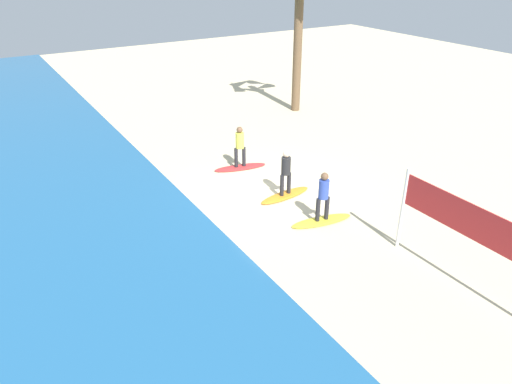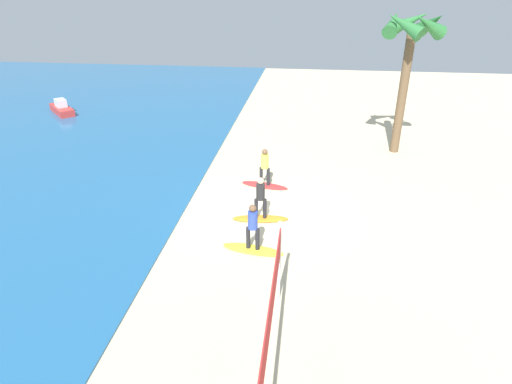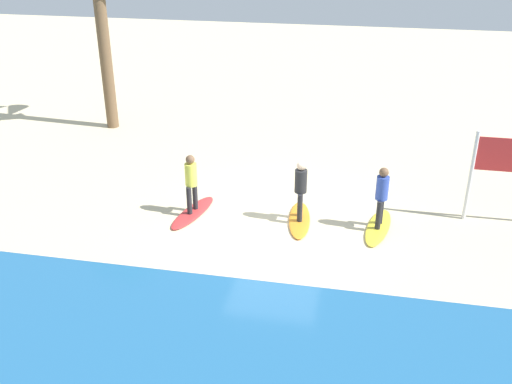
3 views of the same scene
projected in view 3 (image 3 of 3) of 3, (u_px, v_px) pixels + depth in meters
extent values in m
plane|color=beige|center=(276.00, 219.00, 15.65)|extent=(60.00, 60.00, 0.00)
ellipsoid|color=yellow|center=(378.00, 227.00, 15.17)|extent=(0.89, 2.16, 0.09)
cylinder|color=#232328|center=(379.00, 215.00, 14.85)|extent=(0.14, 0.14, 0.78)
cylinder|color=#232328|center=(381.00, 210.00, 15.12)|extent=(0.14, 0.14, 0.78)
cylinder|color=#334CAD|center=(382.00, 188.00, 14.68)|extent=(0.32, 0.32, 0.62)
sphere|color=brown|center=(384.00, 172.00, 14.49)|extent=(0.24, 0.24, 0.24)
ellipsoid|color=orange|center=(299.00, 220.00, 15.55)|extent=(0.78, 2.15, 0.09)
cylinder|color=#232328|center=(300.00, 208.00, 15.22)|extent=(0.14, 0.14, 0.78)
cylinder|color=#232328|center=(300.00, 202.00, 15.50)|extent=(0.14, 0.14, 0.78)
cylinder|color=#262628|center=(301.00, 181.00, 15.05)|extent=(0.32, 0.32, 0.62)
sphere|color=beige|center=(301.00, 166.00, 14.87)|extent=(0.24, 0.24, 0.24)
ellipsoid|color=red|center=(193.00, 212.00, 15.92)|extent=(1.00, 2.17, 0.09)
cylinder|color=#232328|center=(189.00, 201.00, 15.60)|extent=(0.14, 0.14, 0.78)
cylinder|color=#232328|center=(195.00, 196.00, 15.86)|extent=(0.14, 0.14, 0.78)
cylinder|color=#E0E04C|center=(191.00, 175.00, 15.43)|extent=(0.32, 0.32, 0.62)
sphere|color=brown|center=(190.00, 160.00, 15.24)|extent=(0.24, 0.24, 0.24)
cylinder|color=silver|center=(471.00, 176.00, 15.16)|extent=(0.10, 0.10, 2.50)
cylinder|color=brown|center=(104.00, 47.00, 21.09)|extent=(0.44, 0.44, 6.07)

